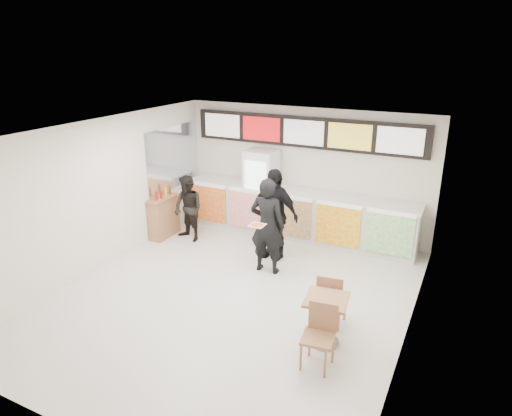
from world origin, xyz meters
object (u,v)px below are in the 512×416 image
Objects in this scene: customer_main at (267,226)px; customer_mid at (274,214)px; cafe_table at (326,312)px; customer_left at (188,209)px; condiment_ledge at (164,217)px; drinks_fridge at (261,191)px; service_counter at (297,214)px.

customer_mid is (-0.16, 0.66, 0.00)m from customer_main.
customer_left is at bearing 142.45° from cafe_table.
customer_main is 2.56m from cafe_table.
condiment_ledge is (-2.93, 0.52, -0.48)m from customer_main.
condiment_ledge is (-1.89, -1.37, -0.51)m from drinks_fridge.
service_counter is at bearing 25.69° from condiment_ledge.
customer_left is (-2.17, -1.27, 0.20)m from service_counter.
service_counter is 3.61× the size of customer_left.
drinks_fridge is at bearing -64.36° from customer_main.
condiment_ledge is at bearing -154.31° from service_counter.
customer_mid is at bearing -92.16° from service_counter.
customer_left is at bearing -18.00° from customer_main.
customer_main is at bearing -9.98° from condiment_ledge.
drinks_fridge is 4.66m from cafe_table.
customer_left is at bearing -133.78° from drinks_fridge.
customer_mid is at bearing -79.94° from customer_main.
customer_left is at bearing -149.59° from service_counter.
service_counter is 3.13m from condiment_ledge.
drinks_fridge is at bearing 36.06° from condiment_ledge.
customer_mid reaches higher than customer_left.
cafe_table is at bearing -13.55° from customer_left.
service_counter is 2.86× the size of customer_main.
cafe_table is (2.85, -3.66, -0.46)m from drinks_fridge.
customer_mid is 1.20× the size of cafe_table.
drinks_fridge is at bearing 62.74° from customer_left.
service_counter is 3.42× the size of cafe_table.
customer_left is at bearing -168.30° from customer_mid.
customer_main is 0.68m from customer_mid.
service_counter is 2.53m from customer_left.
condiment_ledge is (-2.82, -1.36, -0.08)m from service_counter.
customer_mid reaches higher than condiment_ledge.
condiment_ledge is (-4.73, 2.28, -0.05)m from cafe_table.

